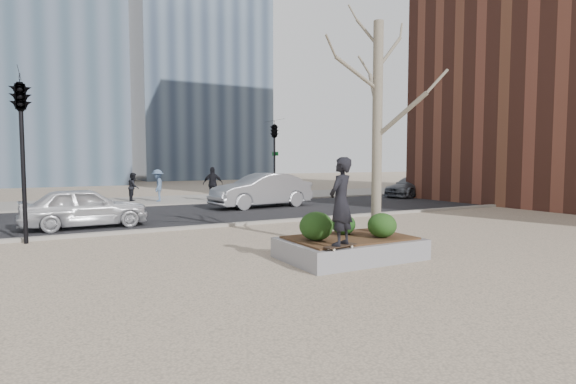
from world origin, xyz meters
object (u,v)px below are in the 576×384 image
skateboarder (341,201)px  police_car (85,207)px  skateboard (340,247)px  planter (350,248)px

skateboarder → police_car: 9.63m
police_car → skateboard: bearing=-158.1°
planter → skateboard: skateboard is taller
planter → skateboard: size_ratio=3.85×
skateboard → skateboarder: skateboarder is taller
skateboard → skateboarder: size_ratio=0.44×
skateboarder → skateboard: bearing=-119.0°
planter → skateboarder: 1.71m
planter → skateboard: (-0.88, -0.88, 0.26)m
planter → police_car: size_ratio=0.77×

